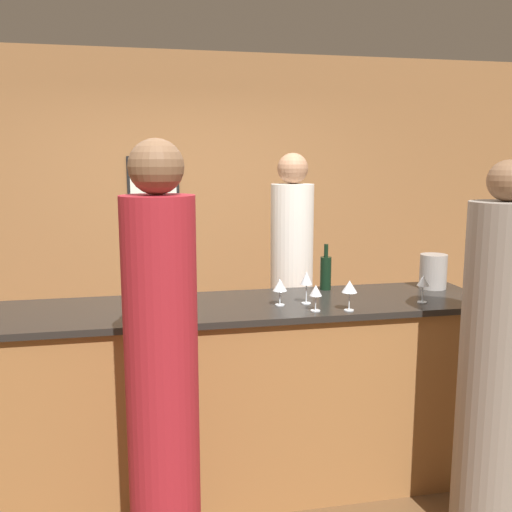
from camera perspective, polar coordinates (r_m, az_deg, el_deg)
ground_plane at (r=3.59m, az=-3.96°, el=-22.13°), size 14.00×14.00×0.00m
back_wall at (r=5.07m, az=-7.20°, el=3.99°), size 8.00×0.08×2.80m
bar_counter at (r=3.33m, az=-4.07°, el=-14.06°), size 3.15×0.68×1.10m
bartender at (r=4.02m, az=3.55°, el=-4.39°), size 0.29×0.29×1.93m
guest_0 at (r=3.06m, az=22.77°, el=-10.37°), size 0.34×0.34×1.89m
guest_1 at (r=2.44m, az=-9.33°, el=-13.41°), size 0.30×0.30×1.97m
wine_bottle_0 at (r=3.53m, az=6.98°, el=-1.60°), size 0.07×0.07×0.28m
ice_bucket at (r=3.71m, az=17.30°, el=-1.47°), size 0.17×0.17×0.21m
wine_glass_0 at (r=3.16m, az=5.07°, el=-2.32°), size 0.07×0.07×0.18m
wine_glass_1 at (r=3.31m, az=16.37°, el=-2.49°), size 0.07×0.07×0.15m
wine_glass_2 at (r=3.13m, az=2.41°, el=-2.99°), size 0.08×0.08×0.15m
wine_glass_4 at (r=3.02m, az=5.99°, el=-3.55°), size 0.07×0.07×0.14m
wine_glass_5 at (r=3.05m, az=9.34°, el=-3.11°), size 0.08×0.08×0.16m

